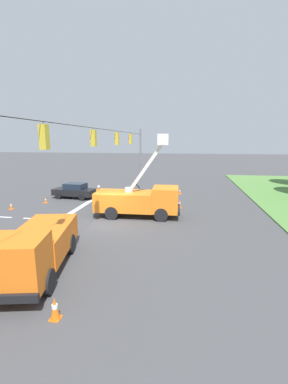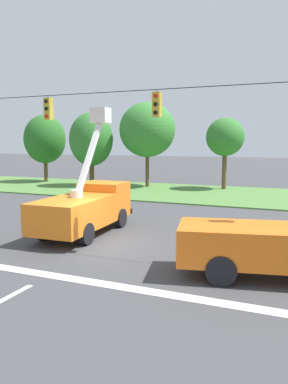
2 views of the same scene
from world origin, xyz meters
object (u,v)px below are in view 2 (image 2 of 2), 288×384
(tree_far_west, at_px, (45,139))
(utility_truck_support_near, at_px, (283,243))
(tree_centre, at_px, (147,130))
(traffic_cone_foreground_left, at_px, (69,211))
(tree_east, at_px, (225,137))
(tree_west, at_px, (91,140))
(utility_truck_bucket_lift, at_px, (86,206))

(tree_far_west, xyz_separation_m, utility_truck_support_near, (26.00, -21.65, -3.62))
(tree_centre, bearing_deg, traffic_cone_foreground_left, -85.65)
(traffic_cone_foreground_left, bearing_deg, tree_east, 69.41)
(utility_truck_support_near, bearing_deg, tree_east, 105.25)
(tree_west, distance_m, utility_truck_bucket_lift, 19.98)
(tree_east, height_order, utility_truck_bucket_lift, tree_east)
(tree_far_west, height_order, tree_west, tree_far_west)
(tree_west, height_order, tree_east, tree_west)
(tree_far_west, bearing_deg, tree_east, 3.07)
(tree_centre, bearing_deg, utility_truck_bucket_lift, -77.27)
(tree_far_west, bearing_deg, utility_truck_support_near, -39.78)
(tree_far_west, height_order, tree_centre, tree_centre)
(tree_west, height_order, tree_centre, tree_centre)
(utility_truck_bucket_lift, bearing_deg, traffic_cone_foreground_left, 135.11)
(tree_west, relative_size, tree_east, 1.10)
(traffic_cone_foreground_left, bearing_deg, utility_truck_support_near, -25.75)
(utility_truck_bucket_lift, height_order, utility_truck_support_near, utility_truck_bucket_lift)
(traffic_cone_foreground_left, bearing_deg, utility_truck_bucket_lift, -44.89)
(tree_far_west, height_order, utility_truck_support_near, tree_far_west)
(tree_far_west, xyz_separation_m, utility_truck_bucket_lift, (16.56, -18.65, -3.45))
(tree_far_west, height_order, traffic_cone_foreground_left, tree_far_west)
(tree_east, bearing_deg, tree_west, -168.70)
(tree_centre, distance_m, tree_east, 7.58)
(tree_far_west, height_order, utility_truck_bucket_lift, tree_far_west)
(tree_east, distance_m, traffic_cone_foreground_left, 18.42)
(utility_truck_support_near, relative_size, traffic_cone_foreground_left, 8.84)
(tree_east, relative_size, utility_truck_support_near, 0.99)
(tree_west, xyz_separation_m, tree_centre, (5.50, 1.54, 0.95))
(utility_truck_bucket_lift, bearing_deg, tree_far_west, 131.60)
(tree_far_west, distance_m, tree_west, 7.01)
(tree_far_west, distance_m, utility_truck_bucket_lift, 25.18)
(tree_far_west, relative_size, utility_truck_bucket_lift, 1.13)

